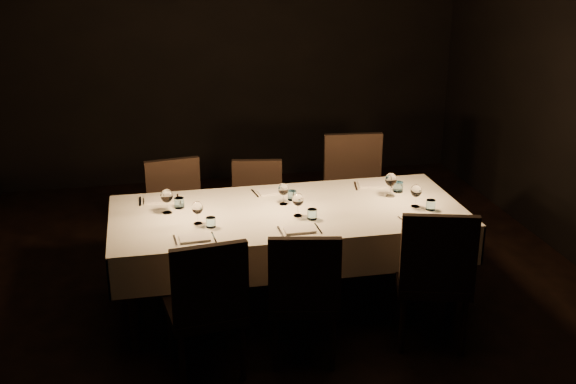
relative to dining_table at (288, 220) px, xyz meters
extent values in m
cube|color=black|center=(0.00, 0.00, -0.69)|extent=(5.00, 6.00, 0.01)
cube|color=black|center=(0.00, 3.00, 0.81)|extent=(5.00, 0.01, 3.00)
cube|color=black|center=(0.00, -3.00, 0.81)|extent=(5.00, 0.01, 3.00)
cube|color=black|center=(0.00, 0.00, 0.04)|extent=(2.40, 1.00, 0.04)
cylinder|color=black|center=(-1.12, -0.42, -0.33)|extent=(0.07, 0.07, 0.71)
cylinder|color=black|center=(-1.12, 0.42, -0.33)|extent=(0.07, 0.07, 0.71)
cylinder|color=black|center=(1.12, -0.42, -0.33)|extent=(0.07, 0.07, 0.71)
cylinder|color=black|center=(1.12, 0.42, -0.33)|extent=(0.07, 0.07, 0.71)
cube|color=silver|center=(0.00, 0.00, 0.07)|extent=(2.52, 1.12, 0.01)
cube|color=silver|center=(0.00, 0.55, -0.08)|extent=(2.52, 0.01, 0.28)
cube|color=silver|center=(0.00, -0.55, -0.08)|extent=(2.52, 0.01, 0.28)
cube|color=silver|center=(1.25, 0.00, -0.08)|extent=(0.01, 1.12, 0.28)
cube|color=silver|center=(-1.25, 0.00, -0.08)|extent=(0.01, 1.12, 0.28)
cylinder|color=black|center=(-0.52, -0.51, -0.49)|extent=(0.04, 0.04, 0.40)
cylinder|color=black|center=(-0.47, -0.89, -0.49)|extent=(0.04, 0.04, 0.40)
cylinder|color=black|center=(-0.89, -0.56, -0.49)|extent=(0.04, 0.04, 0.40)
cylinder|color=black|center=(-0.85, -0.93, -0.49)|extent=(0.04, 0.04, 0.40)
cube|color=black|center=(-0.68, -0.72, -0.26)|extent=(0.51, 0.51, 0.06)
cube|color=black|center=(-0.66, -0.92, 0.02)|extent=(0.46, 0.11, 0.50)
cube|color=beige|center=(-0.70, -0.38, 0.08)|extent=(0.20, 0.13, 0.01)
cube|color=silver|center=(-0.82, -0.38, 0.08)|extent=(0.02, 0.18, 0.01)
cube|color=silver|center=(-0.57, -0.38, 0.08)|extent=(0.02, 0.18, 0.01)
cylinder|color=silver|center=(-0.57, -0.20, 0.11)|extent=(0.06, 0.06, 0.07)
cylinder|color=white|center=(-0.65, -0.12, 0.08)|extent=(0.06, 0.06, 0.00)
cylinder|color=white|center=(-0.65, -0.12, 0.12)|extent=(0.01, 0.01, 0.08)
ellipsoid|color=white|center=(-0.65, -0.12, 0.19)|extent=(0.08, 0.08, 0.09)
cylinder|color=black|center=(0.17, -0.54, -0.49)|extent=(0.04, 0.04, 0.39)
cylinder|color=black|center=(0.10, -0.90, -0.49)|extent=(0.04, 0.04, 0.39)
cylinder|color=black|center=(-0.18, -0.47, -0.49)|extent=(0.04, 0.04, 0.39)
cylinder|color=black|center=(-0.25, -0.83, -0.49)|extent=(0.04, 0.04, 0.39)
cube|color=black|center=(-0.04, -0.68, -0.27)|extent=(0.52, 0.52, 0.06)
cube|color=black|center=(-0.08, -0.87, 0.00)|extent=(0.45, 0.14, 0.48)
cube|color=beige|center=(0.00, -0.38, 0.08)|extent=(0.21, 0.13, 0.01)
cube|color=silver|center=(-0.13, -0.38, 0.08)|extent=(0.02, 0.19, 0.01)
cube|color=silver|center=(0.13, -0.38, 0.08)|extent=(0.01, 0.19, 0.01)
cylinder|color=silver|center=(0.13, -0.20, 0.11)|extent=(0.07, 0.07, 0.07)
cylinder|color=white|center=(0.05, -0.12, 0.08)|extent=(0.06, 0.06, 0.00)
cylinder|color=white|center=(0.05, -0.12, 0.12)|extent=(0.01, 0.01, 0.08)
ellipsoid|color=white|center=(0.05, -0.12, 0.20)|extent=(0.08, 0.08, 0.09)
cylinder|color=black|center=(1.09, -0.53, -0.48)|extent=(0.04, 0.04, 0.42)
cylinder|color=black|center=(0.98, -0.91, -0.48)|extent=(0.04, 0.04, 0.42)
cylinder|color=black|center=(0.71, -0.42, -0.48)|extent=(0.04, 0.04, 0.42)
cylinder|color=black|center=(0.60, -0.80, -0.48)|extent=(0.04, 0.04, 0.42)
cube|color=black|center=(0.85, -0.66, -0.24)|extent=(0.59, 0.59, 0.06)
cube|color=black|center=(0.79, -0.86, 0.05)|extent=(0.47, 0.18, 0.52)
cube|color=beige|center=(0.87, -0.38, 0.08)|extent=(0.22, 0.16, 0.02)
cube|color=silver|center=(0.74, -0.38, 0.08)|extent=(0.05, 0.19, 0.01)
cube|color=silver|center=(1.00, -0.38, 0.08)|extent=(0.04, 0.19, 0.01)
cylinder|color=silver|center=(1.00, -0.20, 0.11)|extent=(0.07, 0.07, 0.07)
cylinder|color=white|center=(0.92, -0.12, 0.08)|extent=(0.06, 0.06, 0.00)
cylinder|color=white|center=(0.92, -0.12, 0.12)|extent=(0.01, 0.01, 0.08)
ellipsoid|color=white|center=(0.92, -0.12, 0.20)|extent=(0.08, 0.08, 0.09)
cylinder|color=black|center=(-0.90, 0.47, -0.49)|extent=(0.04, 0.04, 0.38)
cylinder|color=black|center=(-0.95, 0.83, -0.49)|extent=(0.04, 0.04, 0.38)
cylinder|color=black|center=(-0.54, 0.52, -0.49)|extent=(0.04, 0.04, 0.38)
cylinder|color=black|center=(-0.59, 0.88, -0.49)|extent=(0.04, 0.04, 0.38)
cube|color=black|center=(-0.75, 0.68, -0.27)|extent=(0.50, 0.50, 0.06)
cube|color=black|center=(-0.77, 0.87, 0.00)|extent=(0.45, 0.11, 0.48)
cube|color=beige|center=(-0.90, 0.38, 0.08)|extent=(0.22, 0.14, 0.02)
cube|color=silver|center=(-1.04, 0.38, 0.08)|extent=(0.02, 0.20, 0.01)
cube|color=silver|center=(-0.76, 0.38, 0.08)|extent=(0.01, 0.20, 0.01)
cylinder|color=silver|center=(-0.76, 0.20, 0.11)|extent=(0.07, 0.07, 0.08)
cylinder|color=white|center=(-0.85, 0.12, 0.08)|extent=(0.07, 0.07, 0.00)
cylinder|color=white|center=(-0.85, 0.12, 0.12)|extent=(0.01, 0.01, 0.08)
ellipsoid|color=white|center=(-0.85, 0.12, 0.20)|extent=(0.09, 0.09, 0.10)
cylinder|color=black|center=(-0.30, 0.59, -0.51)|extent=(0.04, 0.04, 0.36)
cylinder|color=black|center=(-0.24, 0.91, -0.51)|extent=(0.04, 0.04, 0.36)
cylinder|color=black|center=(0.03, 0.53, -0.51)|extent=(0.04, 0.04, 0.36)
cylinder|color=black|center=(0.08, 0.85, -0.51)|extent=(0.04, 0.04, 0.36)
cube|color=black|center=(-0.11, 0.72, -0.30)|extent=(0.48, 0.48, 0.05)
cube|color=black|center=(-0.08, 0.89, -0.05)|extent=(0.42, 0.12, 0.45)
cube|color=beige|center=(-0.05, 0.38, 0.08)|extent=(0.21, 0.15, 0.01)
cube|color=silver|center=(-0.18, 0.38, 0.08)|extent=(0.04, 0.18, 0.01)
cube|color=silver|center=(0.07, 0.38, 0.08)|extent=(0.03, 0.18, 0.01)
cylinder|color=silver|center=(0.07, 0.20, 0.11)|extent=(0.06, 0.06, 0.07)
cylinder|color=white|center=(-0.01, 0.12, 0.08)|extent=(0.06, 0.06, 0.00)
cylinder|color=white|center=(-0.01, 0.12, 0.12)|extent=(0.01, 0.01, 0.08)
ellipsoid|color=white|center=(-0.01, 0.12, 0.19)|extent=(0.08, 0.08, 0.09)
cylinder|color=black|center=(0.52, 0.53, -0.47)|extent=(0.04, 0.04, 0.43)
cylinder|color=black|center=(0.55, 0.94, -0.47)|extent=(0.04, 0.04, 0.43)
cylinder|color=black|center=(0.93, 0.49, -0.47)|extent=(0.04, 0.04, 0.43)
cylinder|color=black|center=(0.97, 0.90, -0.47)|extent=(0.04, 0.04, 0.43)
cube|color=black|center=(0.74, 0.72, -0.23)|extent=(0.54, 0.54, 0.06)
cube|color=black|center=(0.76, 0.93, 0.08)|extent=(0.50, 0.10, 0.54)
cube|color=beige|center=(0.76, 0.38, 0.08)|extent=(0.25, 0.18, 0.02)
cube|color=silver|center=(0.62, 0.38, 0.08)|extent=(0.06, 0.20, 0.01)
cube|color=silver|center=(0.90, 0.38, 0.08)|extent=(0.05, 0.20, 0.01)
cylinder|color=silver|center=(0.90, 0.20, 0.11)|extent=(0.07, 0.07, 0.08)
cylinder|color=white|center=(0.81, 0.12, 0.08)|extent=(0.07, 0.07, 0.00)
cylinder|color=white|center=(0.81, 0.12, 0.12)|extent=(0.01, 0.01, 0.09)
ellipsoid|color=white|center=(0.81, 0.12, 0.21)|extent=(0.09, 0.09, 0.10)
camera|label=1|loc=(-0.98, -4.71, 1.98)|focal=45.00mm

